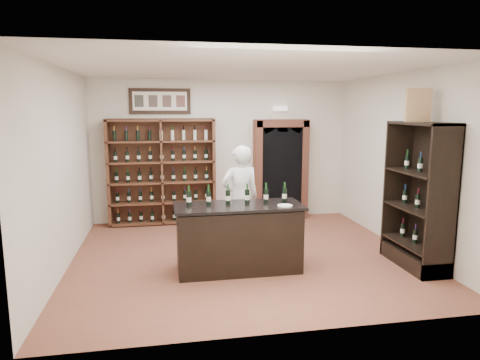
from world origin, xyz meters
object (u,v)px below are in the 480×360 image
object	(u,v)px
tasting_counter	(239,238)
counter_bottle_0	(189,198)
shopkeeper	(240,198)
wine_crate	(418,105)
wine_shelf	(162,172)
side_cabinet	(419,218)

from	to	relation	value
tasting_counter	counter_bottle_0	xyz separation A→B (m)	(-0.72, 0.08, 0.61)
shopkeeper	wine_crate	world-z (taller)	wine_crate
tasting_counter	counter_bottle_0	world-z (taller)	counter_bottle_0
wine_shelf	shopkeeper	size ratio (longest dim) A/B	1.23
wine_shelf	shopkeeper	xyz separation A→B (m)	(1.29, -2.01, -0.20)
counter_bottle_0	shopkeeper	bearing A→B (deg)	42.60
side_cabinet	tasting_counter	bearing A→B (deg)	173.72
tasting_counter	shopkeeper	world-z (taller)	shopkeeper
side_cabinet	wine_crate	size ratio (longest dim) A/B	4.49
wine_shelf	counter_bottle_0	xyz separation A→B (m)	(0.38, -2.85, 0.01)
counter_bottle_0	side_cabinet	distance (m)	3.48
side_cabinet	wine_crate	world-z (taller)	wine_crate
wine_shelf	counter_bottle_0	size ratio (longest dim) A/B	7.33
shopkeeper	side_cabinet	bearing A→B (deg)	147.19
tasting_counter	wine_crate	xyz separation A→B (m)	(2.65, -0.20, 1.95)
counter_bottle_0	side_cabinet	bearing A→B (deg)	-6.37
tasting_counter	wine_crate	size ratio (longest dim) A/B	3.84
wine_shelf	counter_bottle_0	world-z (taller)	wine_shelf
wine_shelf	tasting_counter	world-z (taller)	wine_shelf
tasting_counter	wine_shelf	bearing A→B (deg)	110.56
counter_bottle_0	wine_crate	world-z (taller)	wine_crate
shopkeeper	wine_shelf	bearing A→B (deg)	-64.24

